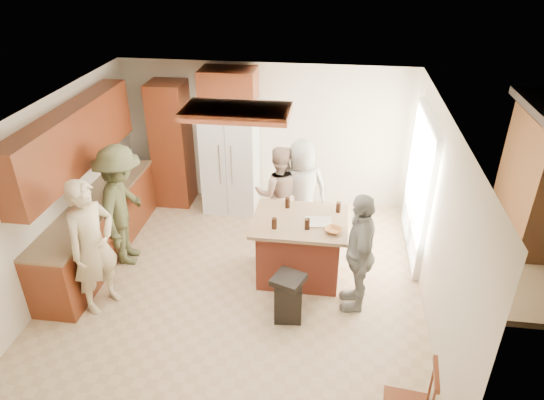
# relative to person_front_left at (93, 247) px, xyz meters

# --- Properties ---
(room_shell) EXTENTS (8.00, 5.20, 5.00)m
(room_shell) POSITION_rel_person_front_left_xyz_m (6.07, 2.32, -0.05)
(room_shell) COLOR tan
(room_shell) RESTS_ON ground
(person_front_left) EXTENTS (0.73, 0.81, 1.83)m
(person_front_left) POSITION_rel_person_front_left_xyz_m (0.00, 0.00, 0.00)
(person_front_left) COLOR #C5B287
(person_front_left) RESTS_ON ground
(person_behind_left) EXTENTS (0.82, 0.58, 1.56)m
(person_behind_left) POSITION_rel_person_front_left_xyz_m (2.09, 1.95, -0.13)
(person_behind_left) COLOR #A2836F
(person_behind_left) RESTS_ON ground
(person_behind_right) EXTENTS (0.92, 0.74, 1.65)m
(person_behind_right) POSITION_rel_person_front_left_xyz_m (2.44, 2.01, -0.09)
(person_behind_right) COLOR gray
(person_behind_right) RESTS_ON ground
(person_side_right) EXTENTS (0.54, 0.99, 1.65)m
(person_side_right) POSITION_rel_person_front_left_xyz_m (3.29, 0.45, -0.09)
(person_side_right) COLOR gray
(person_side_right) RESTS_ON ground
(person_counter) EXTENTS (0.69, 1.24, 1.83)m
(person_counter) POSITION_rel_person_front_left_xyz_m (-0.04, 1.02, 0.00)
(person_counter) COLOR #404327
(person_counter) RESTS_ON ground
(left_cabinetry) EXTENTS (0.64, 3.00, 2.30)m
(left_cabinetry) POSITION_rel_person_front_left_xyz_m (-0.54, 1.08, 0.04)
(left_cabinetry) COLOR maroon
(left_cabinetry) RESTS_ON ground
(back_wall_units) EXTENTS (1.80, 0.60, 2.45)m
(back_wall_units) POSITION_rel_person_front_left_xyz_m (0.37, 2.88, 0.47)
(back_wall_units) COLOR maroon
(back_wall_units) RESTS_ON ground
(refrigerator) EXTENTS (0.90, 0.76, 1.80)m
(refrigerator) POSITION_rel_person_front_left_xyz_m (1.15, 2.80, -0.01)
(refrigerator) COLOR white
(refrigerator) RESTS_ON ground
(kitchen_island) EXTENTS (1.28, 1.03, 0.93)m
(kitchen_island) POSITION_rel_person_front_left_xyz_m (2.50, 0.96, -0.44)
(kitchen_island) COLOR #AB432C
(kitchen_island) RESTS_ON ground
(island_items) EXTENTS (0.95, 0.73, 0.15)m
(island_items) POSITION_rel_person_front_left_xyz_m (2.73, 0.88, 0.06)
(island_items) COLOR silver
(island_items) RESTS_ON kitchen_island
(trash_bin) EXTENTS (0.47, 0.47, 0.63)m
(trash_bin) POSITION_rel_person_front_left_xyz_m (2.44, 0.08, -0.59)
(trash_bin) COLOR black
(trash_bin) RESTS_ON ground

